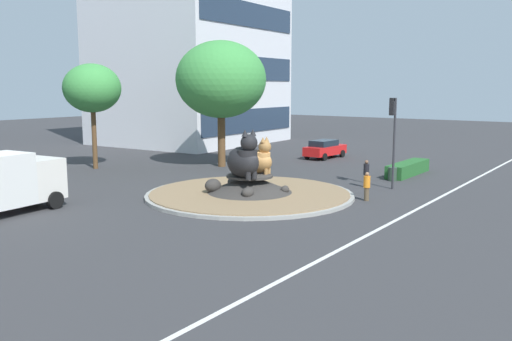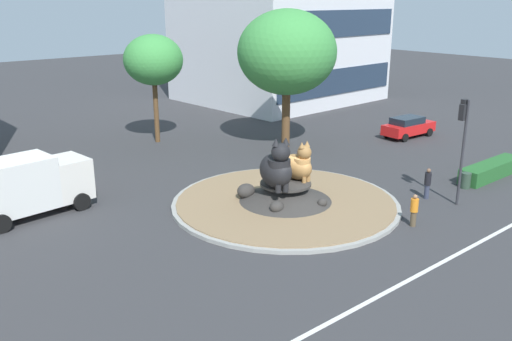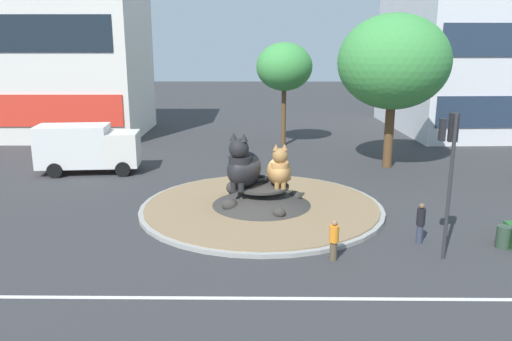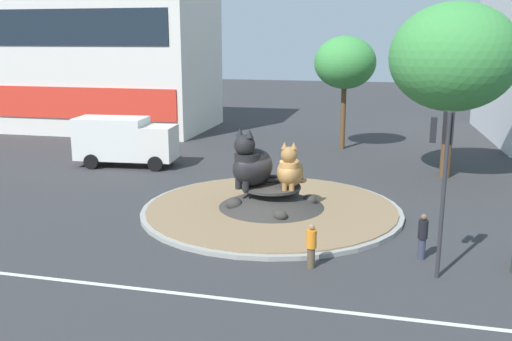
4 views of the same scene
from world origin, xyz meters
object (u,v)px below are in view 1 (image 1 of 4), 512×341
at_px(cat_statue_black, 244,160).
at_px(pedestrian_orange_shirt, 367,186).
at_px(cat_statue_tabby, 259,160).
at_px(litter_bin, 392,174).
at_px(office_tower, 190,20).
at_px(broadleaf_tree_behind_island, 92,89).
at_px(sedan_on_far_lane, 325,149).
at_px(second_tree_near_tower, 221,80).
at_px(traffic_light_mast, 393,123).
at_px(pedestrian_black_shirt, 366,173).

relative_size(cat_statue_black, pedestrian_orange_shirt, 1.70).
height_order(cat_statue_tabby, litter_bin, cat_statue_tabby).
distance_m(office_tower, broadleaf_tree_behind_island, 22.30).
relative_size(office_tower, sedan_on_far_lane, 5.85).
distance_m(cat_statue_black, broadleaf_tree_behind_island, 16.82).
xyz_separation_m(broadleaf_tree_behind_island, second_tree_near_tower, (6.50, -7.15, 0.66)).
xyz_separation_m(broadleaf_tree_behind_island, sedan_on_far_lane, (15.65, -11.30, -5.23)).
xyz_separation_m(traffic_light_mast, office_tower, (14.39, 29.43, 9.43)).
bearing_deg(pedestrian_orange_shirt, sedan_on_far_lane, 165.87).
bearing_deg(sedan_on_far_lane, pedestrian_black_shirt, -137.69).
bearing_deg(pedestrian_orange_shirt, litter_bin, 140.57).
distance_m(cat_statue_tabby, pedestrian_black_shirt, 7.10).
distance_m(broadleaf_tree_behind_island, litter_bin, 22.77).
bearing_deg(sedan_on_far_lane, traffic_light_mast, -132.36).
bearing_deg(sedan_on_far_lane, office_tower, 81.84).
relative_size(cat_statue_tabby, pedestrian_orange_shirt, 1.37).
bearing_deg(litter_bin, second_tree_near_tower, 96.16).
bearing_deg(pedestrian_black_shirt, sedan_on_far_lane, -71.63).
bearing_deg(office_tower, broadleaf_tree_behind_island, -160.83).
distance_m(traffic_light_mast, office_tower, 34.09).
distance_m(office_tower, second_tree_near_tower, 20.96).
bearing_deg(cat_statue_tabby, litter_bin, 58.71).
relative_size(cat_statue_tabby, litter_bin, 2.43).
distance_m(pedestrian_orange_shirt, sedan_on_far_lane, 18.07).
distance_m(second_tree_near_tower, pedestrian_orange_shirt, 16.79).
bearing_deg(cat_statue_tabby, traffic_light_mast, 43.12).
distance_m(office_tower, pedestrian_black_shirt, 34.04).
xyz_separation_m(office_tower, broadleaf_tree_behind_island, (-19.52, -7.83, -7.40)).
bearing_deg(cat_statue_tabby, pedestrian_orange_shirt, 13.90).
distance_m(office_tower, litter_bin, 33.33).
bearing_deg(cat_statue_black, traffic_light_mast, 75.15).
relative_size(office_tower, broadleaf_tree_behind_island, 3.40).
bearing_deg(pedestrian_orange_shirt, pedestrian_black_shirt, 154.86).
bearing_deg(broadleaf_tree_behind_island, sedan_on_far_lane, -35.83).
bearing_deg(broadleaf_tree_behind_island, office_tower, 21.86).
bearing_deg(cat_statue_tabby, pedestrian_black_shirt, 49.69).
height_order(broadleaf_tree_behind_island, pedestrian_orange_shirt, broadleaf_tree_behind_island).
bearing_deg(broadleaf_tree_behind_island, traffic_light_mast, -76.66).
height_order(cat_statue_tabby, office_tower, office_tower).
height_order(cat_statue_black, broadleaf_tree_behind_island, broadleaf_tree_behind_island).
distance_m(office_tower, sedan_on_far_lane, 23.25).
relative_size(cat_statue_tabby, pedestrian_black_shirt, 1.29).
relative_size(traffic_light_mast, sedan_on_far_lane, 1.20).
xyz_separation_m(cat_statue_black, sedan_on_far_lane, (18.24, 4.87, -1.38)).
bearing_deg(pedestrian_orange_shirt, broadleaf_tree_behind_island, -137.35).
relative_size(second_tree_near_tower, pedestrian_orange_shirt, 6.09).
height_order(office_tower, broadleaf_tree_behind_island, office_tower).
distance_m(cat_statue_tabby, office_tower, 33.35).
relative_size(pedestrian_black_shirt, litter_bin, 1.89).
bearing_deg(litter_bin, pedestrian_orange_shirt, -169.47).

